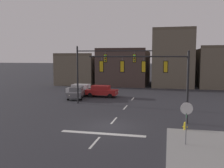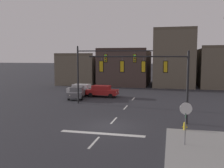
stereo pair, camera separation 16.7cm
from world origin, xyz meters
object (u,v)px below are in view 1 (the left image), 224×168
signal_mast_far_side (99,64)px  stop_sign (187,113)px  car_lot_nearside (101,91)px  car_lot_middle (82,89)px  signal_mast_near_side (151,71)px  car_lot_farside (76,92)px  fire_hydrant (185,127)px

signal_mast_far_side → stop_sign: bearing=-54.4°
car_lot_nearside → car_lot_middle: (-3.33, 1.06, 0.00)m
stop_sign → car_lot_middle: (-13.71, 19.28, -1.29)m
signal_mast_near_side → signal_mast_far_side: size_ratio=0.96×
stop_sign → car_lot_farside: bearing=129.5°
stop_sign → car_lot_farside: stop_sign is taller
signal_mast_far_side → car_lot_nearside: size_ratio=1.99×
car_lot_middle → car_lot_farside: 3.14m
signal_mast_near_side → car_lot_middle: signal_mast_near_side is taller
signal_mast_near_side → car_lot_nearside: signal_mast_near_side is taller
stop_sign → car_lot_nearside: size_ratio=0.63×
fire_hydrant → signal_mast_far_side: bearing=134.7°
car_lot_nearside → fire_hydrant: (10.54, -14.80, -0.53)m
stop_sign → car_lot_middle: stop_sign is taller
fire_hydrant → stop_sign: bearing=-92.8°
stop_sign → car_lot_middle: 23.69m
signal_mast_near_side → car_lot_middle: size_ratio=1.89×
signal_mast_far_side → car_lot_middle: size_ratio=1.97×
signal_mast_far_side → car_lot_farside: (-4.11, 3.26, -3.89)m
signal_mast_far_side → stop_sign: (9.23, -12.90, -2.60)m
car_lot_farside → car_lot_middle: bearing=96.8°
signal_mast_far_side → fire_hydrant: size_ratio=11.95×
stop_sign → car_lot_farside: (-13.34, 16.16, -1.29)m
stop_sign → fire_hydrant: 3.87m
signal_mast_near_side → fire_hydrant: size_ratio=11.42×
signal_mast_near_side → car_lot_nearside: size_ratio=1.90×
signal_mast_far_side → fire_hydrant: signal_mast_far_side is taller
car_lot_nearside → fire_hydrant: size_ratio=6.01×
car_lot_middle → signal_mast_far_side: bearing=-54.9°
signal_mast_near_side → car_lot_nearside: (-7.73, 12.52, -3.54)m
stop_sign → car_lot_nearside: stop_sign is taller
signal_mast_near_side → stop_sign: bearing=-65.1°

